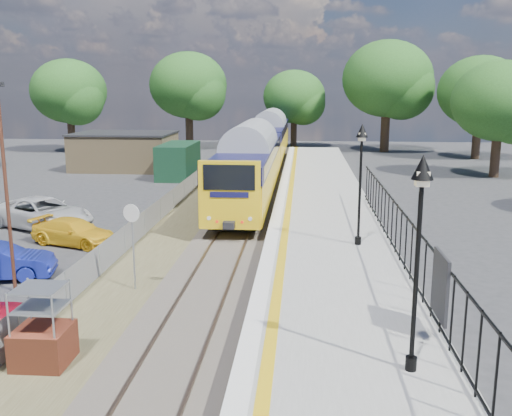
# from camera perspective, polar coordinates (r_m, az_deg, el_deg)

# --- Properties ---
(ground) EXTENTS (120.00, 120.00, 0.00)m
(ground) POSITION_cam_1_polar(r_m,az_deg,el_deg) (17.10, -6.37, -11.53)
(ground) COLOR #2D2D30
(ground) RESTS_ON ground
(track_bed) EXTENTS (5.90, 80.00, 0.29)m
(track_bed) POSITION_cam_1_polar(r_m,az_deg,el_deg) (26.18, -3.36, -2.93)
(track_bed) COLOR #473F38
(track_bed) RESTS_ON ground
(platform) EXTENTS (5.00, 70.00, 0.90)m
(platform) POSITION_cam_1_polar(r_m,az_deg,el_deg) (24.25, 7.09, -3.33)
(platform) COLOR gray
(platform) RESTS_ON ground
(platform_edge) EXTENTS (0.90, 70.00, 0.01)m
(platform_edge) POSITION_cam_1_polar(r_m,az_deg,el_deg) (24.13, 2.21, -2.21)
(platform_edge) COLOR silver
(platform_edge) RESTS_ON platform
(victorian_lamp_south) EXTENTS (0.44, 0.44, 4.60)m
(victorian_lamp_south) POSITION_cam_1_polar(r_m,az_deg,el_deg) (11.89, 16.08, -0.59)
(victorian_lamp_south) COLOR black
(victorian_lamp_south) RESTS_ON platform
(victorian_lamp_north) EXTENTS (0.44, 0.44, 4.60)m
(victorian_lamp_north) POSITION_cam_1_polar(r_m,az_deg,el_deg) (21.63, 10.48, 5.11)
(victorian_lamp_north) COLOR black
(victorian_lamp_north) RESTS_ON platform
(palisade_fence) EXTENTS (0.12, 26.00, 2.00)m
(palisade_fence) POSITION_cam_1_polar(r_m,az_deg,el_deg) (18.61, 15.14, -3.92)
(palisade_fence) COLOR black
(palisade_fence) RESTS_ON platform
(wire_fence) EXTENTS (0.06, 52.00, 1.20)m
(wire_fence) POSITION_cam_1_polar(r_m,az_deg,el_deg) (29.01, -10.03, -0.60)
(wire_fence) COLOR #999EA3
(wire_fence) RESTS_ON ground
(outbuilding) EXTENTS (10.80, 10.10, 3.12)m
(outbuilding) POSITION_cam_1_polar(r_m,az_deg,el_deg) (48.95, -12.03, 5.45)
(outbuilding) COLOR #927A52
(outbuilding) RESTS_ON ground
(tree_line) EXTENTS (56.80, 43.80, 11.88)m
(tree_line) POSITION_cam_1_polar(r_m,az_deg,el_deg) (57.41, 3.06, 11.68)
(tree_line) COLOR #332319
(tree_line) RESTS_ON ground
(train) EXTENTS (2.82, 40.83, 3.51)m
(train) POSITION_cam_1_polar(r_m,az_deg,el_deg) (44.75, 0.69, 6.18)
(train) COLOR gold
(train) RESTS_ON ground
(brick_plinth) EXTENTS (1.30, 1.30, 2.08)m
(brick_plinth) POSITION_cam_1_polar(r_m,az_deg,el_deg) (15.26, -20.60, -11.14)
(brick_plinth) COLOR brown
(brick_plinth) RESTS_ON ground
(speed_sign) EXTENTS (0.60, 0.19, 3.03)m
(speed_sign) POSITION_cam_1_polar(r_m,az_deg,el_deg) (19.47, -12.26, -2.32)
(speed_sign) COLOR #999EA3
(speed_sign) RESTS_ON ground
(carpark_lamp) EXTENTS (0.25, 0.50, 6.97)m
(carpark_lamp) POSITION_cam_1_polar(r_m,az_deg,el_deg) (20.29, -23.81, 2.95)
(carpark_lamp) COLOR #4E281A
(carpark_lamp) RESTS_ON ground
(car_yellow) EXTENTS (4.27, 2.75, 1.15)m
(car_yellow) POSITION_cam_1_polar(r_m,az_deg,el_deg) (26.36, -17.74, -2.30)
(car_yellow) COLOR yellow
(car_yellow) RESTS_ON ground
(car_white) EXTENTS (6.01, 4.68, 1.52)m
(car_white) POSITION_cam_1_polar(r_m,az_deg,el_deg) (29.89, -20.55, -0.50)
(car_white) COLOR silver
(car_white) RESTS_ON ground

